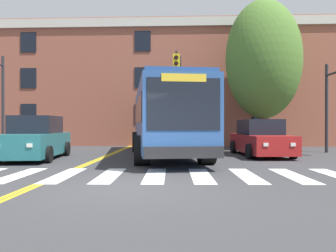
{
  "coord_description": "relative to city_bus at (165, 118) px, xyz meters",
  "views": [
    {
      "loc": [
        1.31,
        -7.57,
        1.46
      ],
      "look_at": [
        0.72,
        6.71,
        1.41
      ],
      "focal_mm": 35.0,
      "sensor_mm": 36.0,
      "label": 1
    }
  ],
  "objects": [
    {
      "name": "ground_plane",
      "position": [
        -0.52,
        -7.69,
        -1.8
      ],
      "size": [
        120.0,
        120.0,
        0.0
      ],
      "primitive_type": "plane",
      "color": "#38383A"
    },
    {
      "name": "crosswalk",
      "position": [
        0.03,
        -5.84,
        -1.8
      ],
      "size": [
        11.21,
        3.23,
        0.01
      ],
      "color": "white",
      "rests_on": "ground"
    },
    {
      "name": "lane_line_yellow_inner",
      "position": [
        -2.8,
        8.16,
        -1.8
      ],
      "size": [
        0.12,
        36.0,
        0.01
      ],
      "primitive_type": "cube",
      "color": "gold",
      "rests_on": "ground"
    },
    {
      "name": "lane_line_yellow_outer",
      "position": [
        -2.64,
        8.16,
        -1.8
      ],
      "size": [
        0.12,
        36.0,
        0.01
      ],
      "primitive_type": "cube",
      "color": "gold",
      "rests_on": "ground"
    },
    {
      "name": "city_bus",
      "position": [
        0.0,
        0.0,
        0.0
      ],
      "size": [
        4.2,
        11.22,
        3.26
      ],
      "color": "#2D5699",
      "rests_on": "ground"
    },
    {
      "name": "car_teal_near_lane",
      "position": [
        -5.43,
        -1.54,
        -0.97
      ],
      "size": [
        2.51,
        4.87,
        1.84
      ],
      "color": "#236B70",
      "rests_on": "ground"
    },
    {
      "name": "car_red_far_lane",
      "position": [
        4.52,
        0.4,
        -1.02
      ],
      "size": [
        2.38,
        4.87,
        1.72
      ],
      "color": "#AD1E1E",
      "rests_on": "ground"
    },
    {
      "name": "car_black_behind_bus",
      "position": [
        0.62,
        8.38,
        -1.03
      ],
      "size": [
        2.12,
        3.78,
        1.68
      ],
      "color": "black",
      "rests_on": "ground"
    },
    {
      "name": "traffic_light_overhead",
      "position": [
        0.62,
        3.4,
        1.98
      ],
      "size": [
        0.42,
        3.68,
        5.68
      ],
      "color": "#28282D",
      "rests_on": "ground"
    },
    {
      "name": "street_tree_curbside_large",
      "position": [
        5.71,
        4.61,
        3.58
      ],
      "size": [
        6.2,
        6.1,
        8.96
      ],
      "color": "brown",
      "rests_on": "ground"
    },
    {
      "name": "building_facade",
      "position": [
        -1.88,
        11.11,
        2.65
      ],
      "size": [
        39.97,
        8.15,
        8.9
      ],
      "color": "#9E5642",
      "rests_on": "ground"
    }
  ]
}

